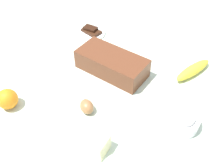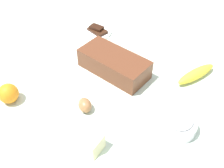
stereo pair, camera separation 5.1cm
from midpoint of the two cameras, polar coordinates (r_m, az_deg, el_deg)
The scene contains 8 objects.
ground_plane at distance 1.00m, azimuth 1.46°, elevation -2.09°, with size 2.40×2.40×0.02m, color silver.
loaf_pan at distance 1.05m, azimuth 1.82°, elevation 4.41°, with size 0.29×0.15×0.08m.
sugar_bowl at distance 0.89m, azimuth 15.62°, elevation -8.11°, with size 0.12×0.12×0.07m.
banana at distance 1.10m, azimuth 18.89°, elevation 2.02°, with size 0.19×0.04×0.04m, color yellow.
orange_fruit at distance 1.00m, azimuth -20.01°, elevation -1.96°, with size 0.07×0.07×0.07m, color orange.
butter_block at distance 0.82m, azimuth -3.50°, elevation -12.18°, with size 0.09×0.06×0.06m, color #F4EDB2.
egg_near_butter at distance 0.92m, azimuth -4.25°, elevation -4.58°, with size 0.05×0.05×0.06m, color #9F6B40.
chocolate_plate at distance 1.30m, azimuth -2.00°, elevation 11.19°, with size 0.13×0.13×0.03m.
Camera 2 is at (-0.40, 0.57, 0.71)m, focal length 42.58 mm.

